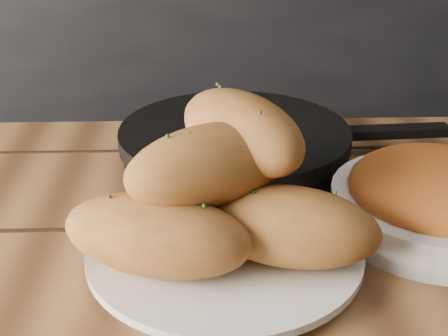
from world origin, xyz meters
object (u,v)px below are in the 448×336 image
at_px(skillet, 236,144).
at_px(bread_rolls, 223,188).
at_px(plate, 225,253).
at_px(bowl, 436,198).

bearing_deg(skillet, bread_rolls, -96.26).
bearing_deg(plate, skillet, 84.25).
bearing_deg(bowl, bread_rolls, -166.23).
bearing_deg(skillet, plate, -95.75).
bearing_deg(bread_rolls, bowl, 13.77).
bearing_deg(skillet, bowl, -40.72).
distance_m(skillet, bowl, 0.26).
relative_size(bread_rolls, bowl, 1.38).
distance_m(plate, bread_rolls, 0.07).
relative_size(skillet, bowl, 1.98).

